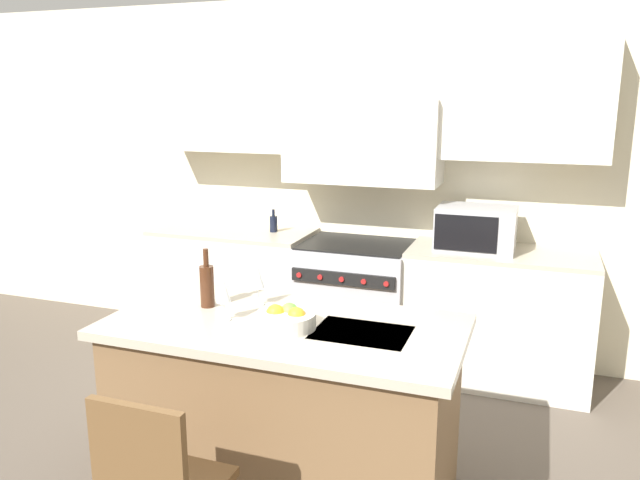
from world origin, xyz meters
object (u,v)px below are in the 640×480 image
(microwave, at_px, (476,228))
(wine_bottle, at_px, (207,285))
(range_stove, at_px, (356,303))
(oil_bottle_on_counter, at_px, (274,223))
(wine_glass_near, at_px, (223,291))
(wine_glass_far, at_px, (257,277))
(fruit_bowl, at_px, (286,318))

(microwave, height_order, wine_bottle, microwave)
(range_stove, xyz_separation_m, oil_bottle_on_counter, (-0.69, 0.06, 0.55))
(wine_glass_near, bearing_deg, wine_bottle, 139.37)
(microwave, bearing_deg, wine_glass_far, -122.06)
(range_stove, xyz_separation_m, fruit_bowl, (0.17, -1.73, 0.50))
(wine_bottle, bearing_deg, range_stove, 78.32)
(wine_glass_near, height_order, fruit_bowl, wine_glass_near)
(range_stove, relative_size, wine_bottle, 2.98)
(wine_glass_far, bearing_deg, wine_glass_near, -102.12)
(wine_bottle, bearing_deg, fruit_bowl, -15.61)
(fruit_bowl, bearing_deg, oil_bottle_on_counter, 115.64)
(wine_glass_far, height_order, oil_bottle_on_counter, wine_glass_far)
(wine_bottle, bearing_deg, wine_glass_near, -40.63)
(range_stove, height_order, wine_bottle, wine_bottle)
(wine_bottle, bearing_deg, microwave, 53.92)
(microwave, relative_size, wine_bottle, 1.71)
(wine_bottle, relative_size, oil_bottle_on_counter, 1.73)
(range_stove, bearing_deg, wine_bottle, -101.68)
(wine_glass_far, distance_m, fruit_bowl, 0.38)
(oil_bottle_on_counter, bearing_deg, wine_glass_near, -73.35)
(fruit_bowl, height_order, oil_bottle_on_counter, oil_bottle_on_counter)
(wine_bottle, xyz_separation_m, wine_glass_far, (0.23, 0.11, 0.03))
(fruit_bowl, xyz_separation_m, oil_bottle_on_counter, (-0.86, 1.80, 0.05))
(range_stove, bearing_deg, microwave, 1.26)
(oil_bottle_on_counter, bearing_deg, wine_bottle, -77.62)
(range_stove, distance_m, wine_bottle, 1.73)
(wine_glass_near, distance_m, oil_bottle_on_counter, 1.89)
(microwave, height_order, wine_glass_near, microwave)
(wine_glass_far, relative_size, oil_bottle_on_counter, 1.23)
(wine_glass_far, bearing_deg, range_stove, 86.31)
(range_stove, distance_m, wine_glass_far, 1.61)
(microwave, height_order, fruit_bowl, microwave)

